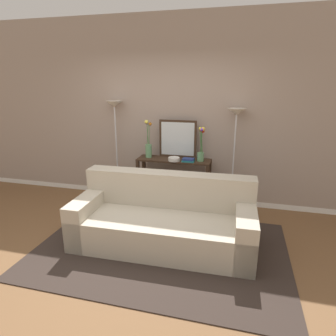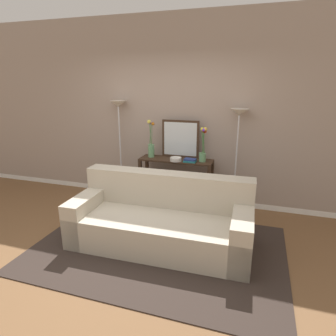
% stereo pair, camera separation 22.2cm
% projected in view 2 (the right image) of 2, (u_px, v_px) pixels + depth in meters
% --- Properties ---
extents(ground_plane, '(16.00, 16.00, 0.02)m').
position_uv_depth(ground_plane, '(120.00, 255.00, 3.55)').
color(ground_plane, brown).
extents(back_wall, '(12.00, 0.15, 3.06)m').
position_uv_depth(back_wall, '(168.00, 112.00, 4.88)').
color(back_wall, white).
rests_on(back_wall, ground).
extents(area_rug, '(3.09, 2.06, 0.01)m').
position_uv_depth(area_rug, '(158.00, 249.00, 3.65)').
color(area_rug, '#332823').
rests_on(area_rug, ground).
extents(couch, '(2.28, 0.99, 0.88)m').
position_uv_depth(couch, '(162.00, 221.00, 3.71)').
color(couch, '#BCB29E').
rests_on(couch, ground).
extents(console_table, '(1.19, 0.35, 0.82)m').
position_uv_depth(console_table, '(176.00, 174.00, 4.76)').
color(console_table, '#382619').
rests_on(console_table, ground).
extents(floor_lamp_left, '(0.28, 0.28, 1.72)m').
position_uv_depth(floor_lamp_left, '(119.00, 123.00, 4.95)').
color(floor_lamp_left, silver).
rests_on(floor_lamp_left, ground).
extents(floor_lamp_right, '(0.28, 0.28, 1.64)m').
position_uv_depth(floor_lamp_right, '(238.00, 132.00, 4.39)').
color(floor_lamp_right, silver).
rests_on(floor_lamp_right, ground).
extents(wall_mirror, '(0.62, 0.02, 0.61)m').
position_uv_depth(wall_mirror, '(180.00, 139.00, 4.72)').
color(wall_mirror, '#382619').
rests_on(wall_mirror, console_table).
extents(vase_tall_flowers, '(0.12, 0.11, 0.62)m').
position_uv_depth(vase_tall_flowers, '(151.00, 144.00, 4.77)').
color(vase_tall_flowers, '#669E6B').
rests_on(vase_tall_flowers, console_table).
extents(vase_short_flowers, '(0.12, 0.13, 0.55)m').
position_uv_depth(vase_short_flowers, '(203.00, 147.00, 4.48)').
color(vase_short_flowers, '#669E6B').
rests_on(vase_short_flowers, console_table).
extents(fruit_bowl, '(0.18, 0.18, 0.06)m').
position_uv_depth(fruit_bowl, '(176.00, 159.00, 4.57)').
color(fruit_bowl, silver).
rests_on(fruit_bowl, console_table).
extents(book_stack, '(0.19, 0.14, 0.05)m').
position_uv_depth(book_stack, '(190.00, 160.00, 4.52)').
color(book_stack, '#1E7075').
rests_on(book_stack, console_table).
extents(book_row_under_console, '(0.27, 0.17, 0.12)m').
position_uv_depth(book_row_under_console, '(157.00, 200.00, 5.01)').
color(book_row_under_console, '#1E7075').
rests_on(book_row_under_console, ground).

